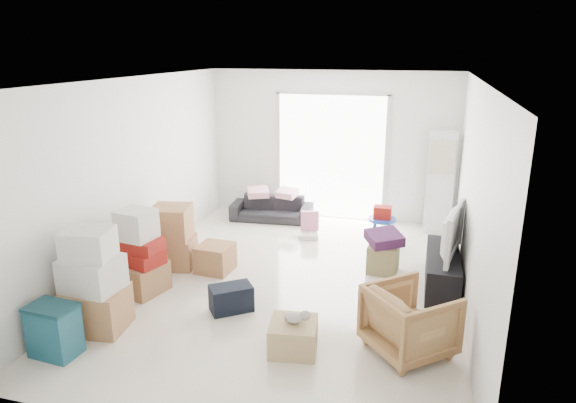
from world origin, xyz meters
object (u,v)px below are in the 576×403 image
(television, at_px, (444,249))
(kids_table, at_px, (382,217))
(armchair, at_px, (410,318))
(tv_console, at_px, (442,270))
(ac_tower, at_px, (440,183))
(wood_crate, at_px, (293,336))
(sofa, at_px, (272,205))
(ottoman, at_px, (383,258))
(storage_bins, at_px, (54,330))

(television, bearing_deg, kids_table, 43.08)
(armchair, bearing_deg, tv_console, -53.32)
(ac_tower, xyz_separation_m, wood_crate, (-1.49, -4.20, -0.71))
(sofa, height_order, kids_table, kids_table)
(sofa, xyz_separation_m, kids_table, (2.06, -0.55, 0.12))
(armchair, height_order, ottoman, armchair)
(armchair, height_order, kids_table, armchair)
(television, bearing_deg, ac_tower, 12.43)
(storage_bins, xyz_separation_m, wood_crate, (2.36, 0.72, -0.12))
(tv_console, height_order, television, television)
(armchair, bearing_deg, ottoman, -28.77)
(armchair, bearing_deg, kids_table, -31.21)
(tv_console, bearing_deg, ac_tower, 91.30)
(ac_tower, relative_size, ottoman, 4.32)
(tv_console, distance_m, ottoman, 0.84)
(ac_tower, height_order, kids_table, ac_tower)
(tv_console, relative_size, television, 1.26)
(television, bearing_deg, sofa, 66.75)
(ottoman, bearing_deg, storage_bins, -136.10)
(television, xyz_separation_m, sofa, (-3.00, 2.05, -0.25))
(ac_tower, distance_m, storage_bins, 6.27)
(wood_crate, bearing_deg, armchair, 13.89)
(ac_tower, distance_m, ottoman, 2.18)
(tv_console, xyz_separation_m, sofa, (-3.00, 2.05, 0.06))
(television, distance_m, storage_bins, 4.76)
(kids_table, bearing_deg, sofa, 165.02)
(sofa, bearing_deg, armchair, -59.45)
(television, relative_size, ottoman, 2.74)
(television, relative_size, wood_crate, 2.28)
(storage_bins, bearing_deg, ottoman, 43.90)
(armchair, xyz_separation_m, wood_crate, (-1.17, -0.29, -0.23))
(television, height_order, wood_crate, television)
(storage_bins, height_order, wood_crate, storage_bins)
(tv_console, height_order, wood_crate, tv_console)
(armchair, bearing_deg, wood_crate, 62.55)
(ac_tower, xyz_separation_m, armchair, (-0.31, -3.91, -0.48))
(armchair, relative_size, wood_crate, 1.63)
(wood_crate, bearing_deg, kids_table, 80.26)
(ottoman, bearing_deg, kids_table, 96.15)
(television, relative_size, sofa, 0.74)
(television, distance_m, sofa, 3.64)
(armchair, relative_size, storage_bins, 1.41)
(ac_tower, distance_m, television, 2.23)
(ottoman, distance_m, kids_table, 1.26)
(tv_console, bearing_deg, wood_crate, -127.55)
(armchair, distance_m, ottoman, 2.03)
(ac_tower, relative_size, kids_table, 2.96)
(sofa, bearing_deg, ac_tower, -1.58)
(television, height_order, storage_bins, television)
(ottoman, xyz_separation_m, wood_crate, (-0.73, -2.26, -0.04))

